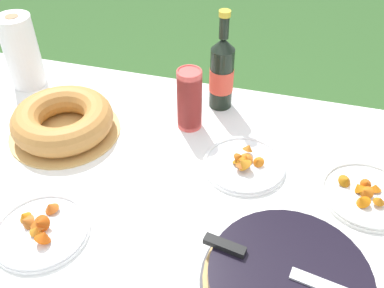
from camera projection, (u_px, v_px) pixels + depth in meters
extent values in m
cube|color=brown|center=(140.00, 192.00, 1.11)|extent=(1.85, 1.01, 0.03)
cube|color=white|center=(140.00, 187.00, 1.10)|extent=(1.86, 1.02, 0.00)
cube|color=white|center=(192.00, 95.00, 1.50)|extent=(1.86, 0.00, 0.10)
cylinder|color=#38383D|center=(287.00, 286.00, 0.87)|extent=(0.36, 0.36, 0.02)
cylinder|color=tan|center=(288.00, 282.00, 0.86)|extent=(0.35, 0.35, 0.01)
cylinder|color=black|center=(289.00, 277.00, 0.85)|extent=(0.33, 0.33, 0.03)
cube|color=black|center=(225.00, 245.00, 0.88)|extent=(0.09, 0.04, 0.01)
cylinder|color=tan|center=(66.00, 131.00, 1.26)|extent=(0.32, 0.32, 0.01)
torus|color=#BC7F3D|center=(63.00, 119.00, 1.23)|extent=(0.29, 0.29, 0.08)
cylinder|color=#E04C47|center=(190.00, 112.00, 1.25)|extent=(0.07, 0.07, 0.09)
cylinder|color=#E04C47|center=(189.00, 109.00, 1.25)|extent=(0.07, 0.07, 0.09)
cylinder|color=#E04C47|center=(189.00, 105.00, 1.24)|extent=(0.07, 0.07, 0.09)
cylinder|color=#E04C47|center=(189.00, 102.00, 1.23)|extent=(0.07, 0.07, 0.09)
cylinder|color=#E04C47|center=(189.00, 98.00, 1.22)|extent=(0.07, 0.07, 0.09)
cylinder|color=#E04C47|center=(189.00, 94.00, 1.21)|extent=(0.07, 0.07, 0.09)
cylinder|color=#E04C47|center=(189.00, 90.00, 1.20)|extent=(0.07, 0.07, 0.09)
cylinder|color=#E04C47|center=(189.00, 86.00, 1.19)|extent=(0.07, 0.07, 0.09)
torus|color=#E04C47|center=(189.00, 72.00, 1.16)|extent=(0.07, 0.07, 0.01)
cylinder|color=black|center=(221.00, 78.00, 1.30)|extent=(0.07, 0.07, 0.20)
cylinder|color=#E54C38|center=(221.00, 79.00, 1.30)|extent=(0.07, 0.07, 0.07)
cone|color=black|center=(223.00, 44.00, 1.22)|extent=(0.07, 0.07, 0.04)
cylinder|color=black|center=(224.00, 27.00, 1.19)|extent=(0.03, 0.03, 0.07)
cylinder|color=gold|center=(225.00, 13.00, 1.17)|extent=(0.03, 0.03, 0.02)
cylinder|color=white|center=(244.00, 165.00, 1.15)|extent=(0.22, 0.22, 0.01)
torus|color=white|center=(244.00, 163.00, 1.14)|extent=(0.22, 0.22, 0.01)
cone|color=#B66A11|center=(238.00, 160.00, 1.14)|extent=(0.03, 0.03, 0.03)
cone|color=#B86C16|center=(243.00, 163.00, 1.11)|extent=(0.06, 0.06, 0.05)
cone|color=#AE541D|center=(242.00, 164.00, 1.11)|extent=(0.04, 0.04, 0.03)
cone|color=#AC4E0E|center=(240.00, 156.00, 1.13)|extent=(0.03, 0.03, 0.03)
cone|color=#AB4A0A|center=(245.00, 158.00, 1.13)|extent=(0.05, 0.05, 0.04)
cone|color=#AC6511|center=(243.00, 161.00, 1.12)|extent=(0.04, 0.04, 0.04)
cone|color=#B75F16|center=(248.00, 147.00, 1.16)|extent=(0.04, 0.04, 0.03)
cone|color=orange|center=(258.00, 161.00, 1.13)|extent=(0.04, 0.04, 0.04)
cone|color=#C56A1E|center=(246.00, 159.00, 1.14)|extent=(0.04, 0.05, 0.04)
cylinder|color=white|center=(42.00, 232.00, 0.98)|extent=(0.22, 0.22, 0.01)
torus|color=white|center=(41.00, 230.00, 0.97)|extent=(0.22, 0.22, 0.01)
cone|color=#C05D1A|center=(39.00, 222.00, 0.97)|extent=(0.06, 0.06, 0.03)
cone|color=#B0581B|center=(25.00, 221.00, 0.98)|extent=(0.05, 0.04, 0.05)
cone|color=orange|center=(36.00, 230.00, 0.96)|extent=(0.04, 0.04, 0.03)
cone|color=#C87112|center=(24.00, 216.00, 0.99)|extent=(0.04, 0.04, 0.03)
cone|color=#C74B0D|center=(44.00, 236.00, 0.94)|extent=(0.04, 0.04, 0.04)
cone|color=#CA5C1D|center=(50.00, 207.00, 1.01)|extent=(0.04, 0.04, 0.03)
cone|color=#B0440D|center=(40.00, 223.00, 0.96)|extent=(0.05, 0.06, 0.05)
cylinder|color=white|center=(367.00, 196.00, 1.06)|extent=(0.23, 0.23, 0.01)
torus|color=white|center=(368.00, 194.00, 1.06)|extent=(0.23, 0.23, 0.01)
cone|color=#B66F13|center=(366.00, 191.00, 1.05)|extent=(0.04, 0.04, 0.03)
cone|color=#C46315|center=(366.00, 192.00, 1.05)|extent=(0.05, 0.04, 0.04)
cone|color=#C6640F|center=(375.00, 187.00, 1.07)|extent=(0.03, 0.03, 0.03)
cone|color=#C3670C|center=(359.00, 187.00, 1.06)|extent=(0.04, 0.04, 0.04)
cone|color=#BE5211|center=(367.00, 183.00, 1.07)|extent=(0.04, 0.04, 0.03)
cone|color=#A6620D|center=(346.00, 180.00, 1.08)|extent=(0.04, 0.04, 0.04)
cone|color=#C6650B|center=(362.00, 200.00, 1.02)|extent=(0.04, 0.04, 0.04)
cone|color=#BB6813|center=(380.00, 200.00, 1.02)|extent=(0.04, 0.04, 0.02)
cylinder|color=white|center=(22.00, 52.00, 1.38)|extent=(0.11, 0.11, 0.24)
cylinder|color=#9E7A56|center=(11.00, 16.00, 1.30)|extent=(0.04, 0.04, 0.00)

